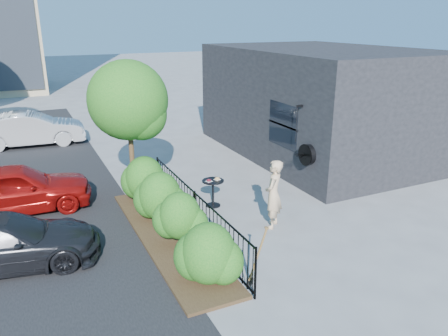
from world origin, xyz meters
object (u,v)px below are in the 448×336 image
shovel (256,260)px  car_silver (31,129)px  car_red (14,189)px  car_darkgrey (2,242)px  woman (273,194)px  patio_tree (131,105)px  cafe_table (213,188)px

shovel → car_silver: 13.30m
car_red → car_darkgrey: 2.97m
car_red → woman: bearing=-120.5°
patio_tree → car_silver: patio_tree is taller
cafe_table → car_red: bearing=158.8°
patio_tree → cafe_table: patio_tree is taller
shovel → car_darkgrey: (-4.48, 2.89, 0.02)m
patio_tree → shovel: patio_tree is taller
woman → car_silver: woman is taller
woman → shovel: size_ratio=1.40×
patio_tree → car_silver: (-2.46, 7.49, -2.07)m
car_red → shovel: bearing=-142.0°
patio_tree → car_silver: 8.15m
woman → car_silver: bearing=-109.1°
shovel → car_red: (-4.19, 5.84, 0.12)m
cafe_table → car_silver: 9.92m
cafe_table → car_red: (-5.01, 1.94, 0.14)m
patio_tree → car_red: size_ratio=0.99×
car_darkgrey → shovel: bearing=-113.9°
cafe_table → woman: 2.03m
car_darkgrey → patio_tree: bearing=-45.9°
car_silver → car_darkgrey: (-1.03, -9.96, -0.13)m
patio_tree → cafe_table: (1.79, -1.46, -2.23)m
shovel → car_red: size_ratio=0.32×
woman → car_red: bearing=-77.2°
cafe_table → car_red: 5.37m
cafe_table → shovel: 3.98m
shovel → woman: bearing=51.6°
cafe_table → shovel: bearing=-101.8°
patio_tree → car_red: 3.86m
woman → car_silver: (-5.09, 10.77, -0.18)m
patio_tree → shovel: (0.98, -5.36, -2.21)m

